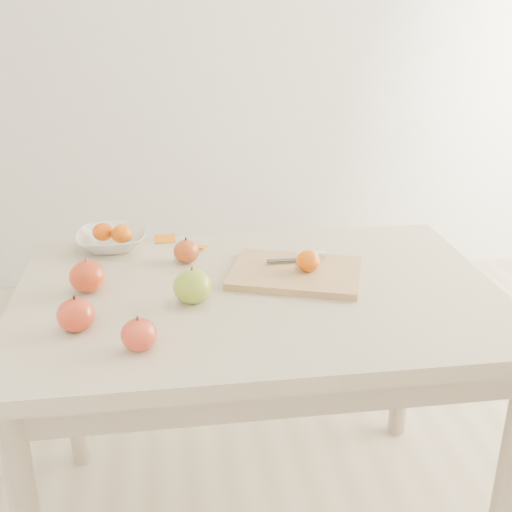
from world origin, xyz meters
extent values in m
plane|color=white|center=(0.00, 1.75, 1.35)|extent=(3.50, 0.00, 3.50)
cube|color=beige|center=(0.00, 0.00, 0.73)|extent=(1.20, 0.80, 0.04)
cylinder|color=#BCAA8E|center=(-0.54, 0.34, 0.35)|extent=(0.06, 0.06, 0.71)
cylinder|color=#BCAA8E|center=(0.54, 0.34, 0.35)|extent=(0.06, 0.06, 0.71)
cylinder|color=#BCAA8E|center=(0.54, -0.34, 0.35)|extent=(0.06, 0.06, 0.71)
cube|color=tan|center=(0.11, 0.07, 0.76)|extent=(0.39, 0.34, 0.02)
ellipsoid|color=#E46008|center=(0.14, 0.06, 0.80)|extent=(0.06, 0.06, 0.05)
imported|color=white|center=(-0.38, 0.33, 0.77)|extent=(0.20, 0.20, 0.05)
ellipsoid|color=orange|center=(-0.40, 0.34, 0.80)|extent=(0.06, 0.06, 0.05)
ellipsoid|color=orange|center=(-0.35, 0.32, 0.80)|extent=(0.06, 0.06, 0.05)
cube|color=orange|center=(-0.23, 0.37, 0.75)|extent=(0.06, 0.05, 0.01)
cube|color=orange|center=(-0.13, 0.30, 0.75)|extent=(0.06, 0.05, 0.01)
cube|color=white|center=(0.17, 0.14, 0.78)|extent=(0.08, 0.02, 0.01)
cube|color=#33353A|center=(0.09, 0.12, 0.78)|extent=(0.10, 0.02, 0.00)
ellipsoid|color=#588817|center=(-0.16, -0.05, 0.79)|extent=(0.09, 0.09, 0.08)
ellipsoid|color=maroon|center=(-0.42, 0.05, 0.79)|extent=(0.09, 0.09, 0.08)
ellipsoid|color=maroon|center=(-0.17, 0.20, 0.78)|extent=(0.07, 0.07, 0.06)
ellipsoid|color=#A50A15|center=(-0.29, -0.25, 0.78)|extent=(0.08, 0.08, 0.07)
ellipsoid|color=#95090D|center=(-0.42, -0.15, 0.79)|extent=(0.08, 0.08, 0.07)
camera|label=1|loc=(-0.21, -1.42, 1.44)|focal=45.00mm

